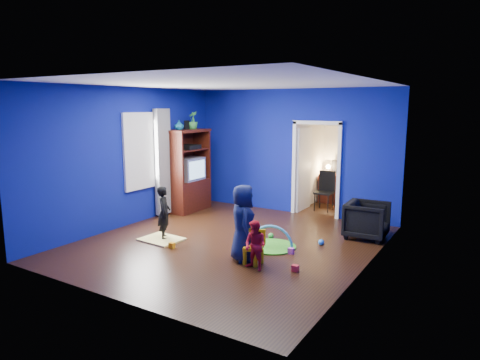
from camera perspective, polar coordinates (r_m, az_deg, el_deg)
The scene contains 34 objects.
floor at distance 8.03m, azimuth -1.52°, elevation -8.38°, with size 5.00×5.50×0.01m, color black.
ceiling at distance 7.63m, azimuth -1.62°, elevation 12.77°, with size 5.00×5.50×0.01m, color white.
wall_back at distance 10.09m, azimuth 7.03°, elevation 3.76°, with size 5.00×0.02×2.90m, color navy.
wall_front at distance 5.63m, azimuth -17.07°, elevation -1.47°, with size 5.00×0.02×2.90m, color navy.
wall_left at distance 9.29m, azimuth -14.60°, elevation 2.98°, with size 0.02×5.50×2.90m, color navy.
wall_right at distance 6.68m, azimuth 16.70°, elevation 0.28°, with size 0.02×5.50×2.90m, color navy.
alcove at distance 10.70m, azimuth 11.89°, elevation 2.88°, with size 1.00×1.75×2.50m, color silver, non-canonical shape.
armchair at distance 8.57m, azimuth 16.57°, elevation -5.14°, with size 0.75×0.78×0.71m, color black.
child_black at distance 8.25m, azimuth -10.09°, elevation -4.32°, with size 0.37×0.24×1.02m, color black.
child_navy at distance 6.99m, azimuth 0.38°, elevation -5.74°, with size 0.62×0.40×1.26m, color #10183C.
toddler_red at distance 6.66m, azimuth 2.05°, elevation -8.73°, with size 0.38×0.30×0.78m, color #B1121C.
vase at distance 10.00m, azimuth -8.14°, elevation 7.26°, with size 0.22×0.22×0.23m, color #0C5362.
potted_plant at distance 10.40m, azimuth -6.30°, elevation 7.93°, with size 0.24×0.24×0.42m, color green.
tv_armoire at distance 10.34m, azimuth -6.93°, elevation 1.28°, with size 0.58×1.14×1.96m, color #421C0B.
crt_tv at distance 10.31m, azimuth -6.76°, elevation 1.48°, with size 0.46×0.70×0.54m, color silver.
yellow_blanket at distance 8.32m, azimuth -10.45°, elevation -7.78°, with size 0.75×0.60×0.03m, color #F2E07A.
hopper_ball at distance 7.35m, azimuth 1.06°, elevation -8.55°, with size 0.38×0.38×0.38m, color yellow.
kid_chair at distance 6.94m, azimuth 1.77°, elevation -9.17°, with size 0.28×0.28×0.50m, color yellow.
play_mat at distance 7.81m, azimuth 4.20°, elevation -8.83°, with size 0.89×0.89×0.02m, color #4DA124.
toy_arch at distance 7.81m, azimuth 4.20°, elevation -8.77°, with size 0.79×0.79×0.05m, color #3F8CD8.
window_left at distance 9.51m, azimuth -13.04°, elevation 3.81°, with size 0.03×0.95×1.55m, color white.
curtain at distance 9.87m, azimuth -10.26°, elevation 2.36°, with size 0.14×0.42×2.40m, color slate.
doorway at distance 9.91m, azimuth 10.13°, elevation 1.23°, with size 1.16×0.10×2.10m, color white.
study_desk at distance 11.42m, azimuth 12.82°, elevation -1.16°, with size 0.88×0.44×0.75m, color #3D140A.
desk_monitor at distance 11.44m, azimuth 13.13°, elevation 1.77°, with size 0.40×0.05×0.32m, color black.
desk_lamp at distance 11.48m, azimuth 11.70°, elevation 1.75°, with size 0.14×0.14×0.14m, color #FFD88C.
folding_chair at distance 10.52m, azimuth 11.14°, elevation -1.57°, with size 0.40×0.40×0.92m, color black.
book_shelf at distance 11.34m, azimuth 13.32°, elevation 7.12°, with size 0.88×0.24×0.04m, color white.
toy_0 at distance 6.76m, azimuth 7.37°, elevation -11.59°, with size 0.10×0.08×0.10m, color red.
toy_1 at distance 8.03m, azimuth 10.77°, elevation -8.14°, with size 0.11×0.11×0.11m, color blue.
toy_2 at distance 7.83m, azimuth -9.07°, elevation -8.60°, with size 0.10×0.08×0.10m, color #FF9A0D.
toy_3 at distance 8.30m, azimuth 4.14°, elevation -7.39°, with size 0.11×0.11×0.11m, color green.
toy_4 at distance 7.50m, azimuth 6.81°, elevation -9.37°, with size 0.10×0.08×0.10m, color #C349BB.
toy_5 at distance 7.31m, azimuth -0.54°, elevation -9.84°, with size 0.10×0.08×0.10m, color #F25A28.
Camera 1 is at (4.17, -6.38, 2.52)m, focal length 32.00 mm.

